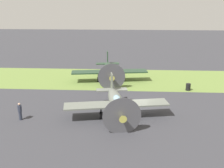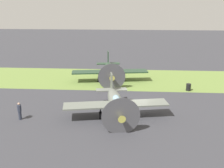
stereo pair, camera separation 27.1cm
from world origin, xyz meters
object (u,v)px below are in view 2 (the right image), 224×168
airplane_wingman (110,70)px  fuel_drum (188,87)px  airplane_lead (116,102)px  ground_crew_chief (20,111)px

airplane_wingman → fuel_drum: airplane_wingman is taller
airplane_lead → ground_crew_chief: (9.16, 1.35, -0.61)m
airplane_lead → ground_crew_chief: bearing=-2.2°
ground_crew_chief → fuel_drum: 20.53m
airplane_wingman → fuel_drum: (-10.34, 3.64, -1.14)m
airplane_wingman → ground_crew_chief: 15.53m
fuel_drum → airplane_lead: bearing=43.8°
airplane_wingman → ground_crew_chief: bearing=52.0°
airplane_wingman → fuel_drum: size_ratio=11.95×
airplane_lead → airplane_wingman: bearing=-93.6°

